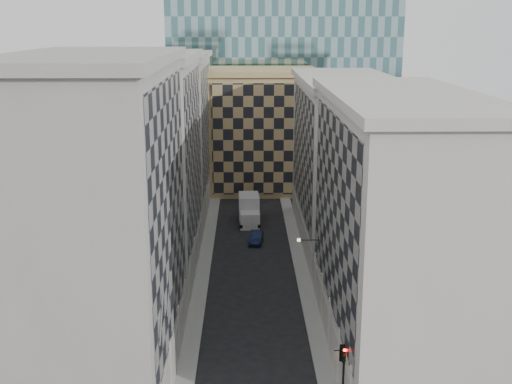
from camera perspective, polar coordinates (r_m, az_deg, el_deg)
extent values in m
cube|color=gray|center=(67.17, -4.82, -7.59)|extent=(1.50, 100.00, 0.15)
cube|color=gray|center=(67.29, 4.21, -7.54)|extent=(1.50, 100.00, 0.15)
cube|color=gray|center=(46.37, -13.76, -3.34)|extent=(10.00, 22.00, 23.00)
cube|color=gray|center=(45.10, -7.82, -1.56)|extent=(0.25, 19.36, 18.00)
cube|color=gray|center=(49.52, -7.44, -14.32)|extent=(0.45, 21.12, 3.20)
cube|color=gray|center=(44.24, -14.71, 11.42)|extent=(10.80, 22.80, 0.70)
cylinder|color=gray|center=(46.86, -8.03, -15.31)|extent=(0.90, 0.90, 4.40)
cylinder|color=gray|center=(51.66, -7.30, -12.26)|extent=(0.90, 0.90, 4.40)
cylinder|color=gray|center=(56.59, -6.70, -9.73)|extent=(0.90, 0.90, 4.40)
cube|color=gray|center=(67.38, -9.75, 2.07)|extent=(10.00, 22.00, 22.00)
cube|color=gray|center=(66.50, -5.64, 3.36)|extent=(0.25, 19.36, 17.00)
cube|color=gray|center=(69.48, -5.48, -5.48)|extent=(0.45, 21.12, 3.20)
cube|color=gray|center=(65.86, -10.18, 11.74)|extent=(10.80, 22.80, 0.70)
cylinder|color=gray|center=(61.61, -6.21, -7.61)|extent=(0.90, 0.90, 4.40)
cylinder|color=gray|center=(66.71, -5.79, -5.82)|extent=(0.90, 0.90, 4.40)
cylinder|color=gray|center=(71.87, -5.44, -4.28)|extent=(0.90, 0.90, 4.40)
cylinder|color=gray|center=(77.07, -5.14, -2.94)|extent=(0.90, 0.90, 4.40)
cube|color=gray|center=(88.87, -7.65, 4.88)|extent=(10.00, 22.00, 21.00)
cube|color=gray|center=(88.20, -4.51, 5.88)|extent=(0.25, 19.36, 16.00)
cube|color=gray|center=(90.39, -4.43, -0.65)|extent=(0.45, 21.12, 3.20)
cube|color=gray|center=(87.68, -7.89, 11.88)|extent=(10.80, 22.80, 0.70)
cylinder|color=gray|center=(82.32, -4.87, -1.78)|extent=(0.90, 0.90, 4.40)
cylinder|color=gray|center=(87.59, -4.64, -0.75)|extent=(0.90, 0.90, 4.40)
cylinder|color=gray|center=(92.89, -4.43, 0.16)|extent=(0.90, 0.90, 4.40)
cylinder|color=gray|center=(98.22, -4.25, 0.97)|extent=(0.90, 0.90, 4.40)
cube|color=#B9B4AA|center=(50.87, 12.41, -3.42)|extent=(10.00, 26.00, 20.00)
cube|color=gray|center=(49.52, 7.00, -1.85)|extent=(0.25, 22.88, 15.00)
cube|color=#B9B4AA|center=(53.20, 6.75, -12.12)|extent=(0.45, 24.96, 3.20)
cube|color=#B9B4AA|center=(48.70, 13.09, 8.24)|extent=(10.80, 26.80, 0.70)
cylinder|color=#B9B4AA|center=(48.40, 7.79, -14.26)|extent=(0.90, 0.90, 4.40)
cylinder|color=#B9B4AA|center=(52.95, 6.94, -11.54)|extent=(0.90, 0.90, 4.40)
cylinder|color=#B9B4AA|center=(57.61, 6.23, -9.26)|extent=(0.90, 0.90, 4.40)
cylinder|color=#B9B4AA|center=(62.36, 5.64, -7.32)|extent=(0.90, 0.90, 4.40)
cube|color=#B9B4AA|center=(76.61, 7.84, 2.52)|extent=(10.00, 28.00, 19.00)
cube|color=gray|center=(75.71, 4.22, 3.64)|extent=(0.25, 24.64, 14.00)
cube|color=#B9B4AA|center=(78.08, 4.15, -3.15)|extent=(0.45, 26.88, 3.20)
cube|color=#B9B4AA|center=(75.16, 8.11, 9.88)|extent=(10.80, 28.80, 0.70)
cube|color=tan|center=(101.38, 0.56, 5.37)|extent=(16.00, 14.00, 18.00)
cube|color=tan|center=(94.39, 0.68, 4.66)|extent=(15.20, 0.25, 16.50)
cube|color=tan|center=(100.27, 0.57, 10.67)|extent=(16.80, 14.80, 0.80)
cube|color=#2F2B25|center=(114.57, -0.64, 8.98)|extent=(6.00, 6.00, 28.00)
cube|color=#2F2B25|center=(114.02, -0.66, 16.35)|extent=(7.00, 7.00, 1.40)
cylinder|color=gray|center=(40.37, -8.41, -11.20)|extent=(0.10, 2.33, 2.33)
cylinder|color=gray|center=(43.98, -7.75, -8.93)|extent=(0.10, 2.33, 2.33)
cylinder|color=black|center=(59.52, 4.69, -4.27)|extent=(1.80, 0.08, 0.08)
sphere|color=#FFE5B2|center=(59.44, 3.83, -4.28)|extent=(0.36, 0.36, 0.36)
cylinder|color=black|center=(46.15, 7.73, -16.44)|extent=(0.14, 0.14, 3.23)
cube|color=black|center=(45.07, 7.83, -14.08)|extent=(0.37, 0.31, 1.11)
cube|color=black|center=(45.22, 7.77, -13.97)|extent=(0.56, 0.09, 1.26)
sphere|color=#FF0C07|center=(44.75, 7.90, -13.76)|extent=(0.20, 0.20, 0.20)
sphere|color=#331E05|center=(44.93, 7.88, -14.18)|extent=(0.20, 0.20, 0.20)
sphere|color=black|center=(45.11, 7.86, -14.60)|extent=(0.20, 0.20, 0.20)
cube|color=silver|center=(82.81, -0.56, -2.47)|extent=(2.60, 2.82, 2.06)
cube|color=silver|center=(85.44, -0.63, -1.40)|extent=(2.75, 4.20, 3.55)
cylinder|color=black|center=(82.06, -1.33, -3.01)|extent=(0.37, 1.04, 1.03)
cylinder|color=black|center=(82.14, 0.27, -2.99)|extent=(0.37, 1.04, 1.03)
cylinder|color=black|center=(87.08, -1.42, -1.95)|extent=(0.37, 1.04, 1.03)
cylinder|color=black|center=(87.16, 0.09, -1.93)|extent=(0.37, 1.04, 1.03)
imported|color=#0E1836|center=(77.19, 0.02, -4.04)|extent=(1.90, 4.26, 1.36)
cylinder|color=black|center=(44.94, 7.44, -13.76)|extent=(0.80, 0.21, 0.06)
cube|color=beige|center=(45.10, 7.17, -14.22)|extent=(0.19, 0.71, 0.71)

